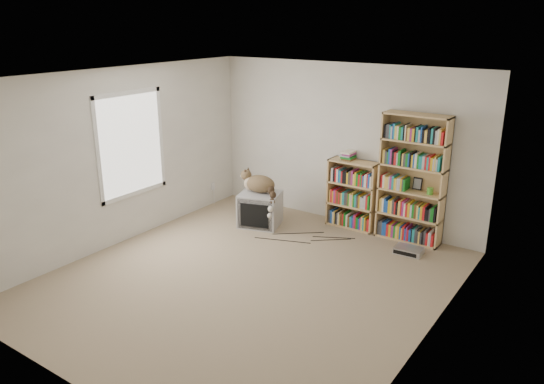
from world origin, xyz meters
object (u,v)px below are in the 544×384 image
Objects in this scene: crt_tv at (260,209)px; cat at (261,187)px; bookcase_short at (353,196)px; dvd_player at (409,250)px; bookcase_tall at (413,182)px.

cat reaches higher than crt_tv.
bookcase_short is (1.20, 0.77, -0.14)m from cat.
crt_tv is at bearing -147.74° from bookcase_short.
dvd_player is at bearing -1.18° from cat.
crt_tv reaches higher than dvd_player.
dvd_player is at bearing -67.50° from bookcase_tall.
cat is at bearing -160.14° from bookcase_tall.
bookcase_short is at bearing -179.93° from bookcase_tall.
bookcase_tall reaches higher than dvd_player.
crt_tv is at bearing -175.83° from dvd_player.
bookcase_short reaches higher than dvd_player.
crt_tv is at bearing -160.16° from bookcase_tall.
bookcase_short is (1.22, 0.77, 0.23)m from crt_tv.
bookcase_tall reaches higher than bookcase_short.
bookcase_tall is 0.99m from dvd_player.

